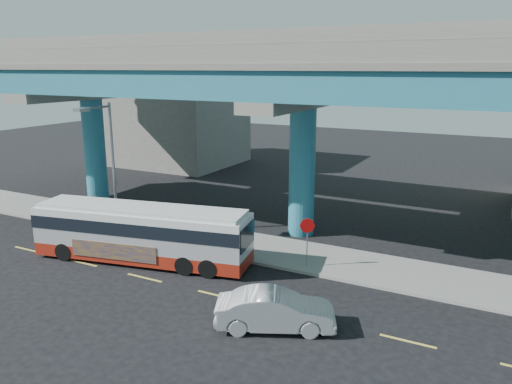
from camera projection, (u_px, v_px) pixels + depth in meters
The scene contains 10 objects.
ground at pixel (221, 293), 21.72m from camera, with size 120.00×120.00×0.00m, color black.
sidewalk at pixel (275, 251), 26.43m from camera, with size 70.00×4.00×0.15m, color gray.
lane_markings at pixel (218, 295), 21.46m from camera, with size 58.00×0.12×0.01m.
viaduct at pixel (305, 75), 27.32m from camera, with size 52.00×12.40×11.70m.
building_concrete at pixel (175, 118), 50.21m from camera, with size 12.00×10.00×9.00m, color gray.
transit_bus at pixel (142, 231), 24.93m from camera, with size 11.34×4.54×2.85m.
sedan at pixel (275, 310), 18.60m from camera, with size 4.69×3.26×1.47m, color #B5B6BA.
parked_car at pixel (88, 206), 32.29m from camera, with size 3.99×2.20×1.29m, color #303135.
street_lamp at pixel (105, 151), 27.72m from camera, with size 0.50×2.45×7.49m.
stop_sign at pixel (307, 232), 23.82m from camera, with size 0.68×0.33×2.43m.
Camera 1 is at (10.56, -17.04, 9.57)m, focal length 35.00 mm.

